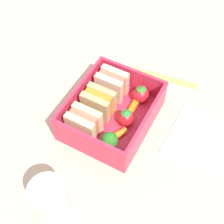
% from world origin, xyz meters
% --- Properties ---
extents(ground_plane, '(1.20, 1.20, 0.02)m').
position_xyz_m(ground_plane, '(0.00, 0.00, -0.01)').
color(ground_plane, beige).
extents(bento_tray, '(0.17, 0.14, 0.01)m').
position_xyz_m(bento_tray, '(0.00, 0.00, 0.01)').
color(bento_tray, '#DA2E4C').
rests_on(bento_tray, ground_plane).
extents(bento_rim, '(0.17, 0.14, 0.05)m').
position_xyz_m(bento_rim, '(0.00, 0.00, 0.04)').
color(bento_rim, '#DA2E4C').
rests_on(bento_rim, bento_tray).
extents(sandwich_left, '(0.04, 0.06, 0.05)m').
position_xyz_m(sandwich_left, '(-0.05, 0.03, 0.04)').
color(sandwich_left, beige).
rests_on(sandwich_left, bento_tray).
extents(sandwich_center_left, '(0.04, 0.06, 0.05)m').
position_xyz_m(sandwich_center_left, '(0.00, 0.03, 0.04)').
color(sandwich_center_left, tan).
rests_on(sandwich_center_left, bento_tray).
extents(sandwich_center, '(0.04, 0.06, 0.05)m').
position_xyz_m(sandwich_center, '(0.05, 0.03, 0.04)').
color(sandwich_center, beige).
rests_on(sandwich_center, bento_tray).
extents(broccoli_floret, '(0.03, 0.03, 0.04)m').
position_xyz_m(broccoli_floret, '(-0.06, -0.03, 0.03)').
color(broccoli_floret, '#97D060').
rests_on(broccoli_floret, bento_tray).
extents(carrot_stick_far_left, '(0.04, 0.03, 0.01)m').
position_xyz_m(carrot_stick_far_left, '(-0.03, -0.03, 0.02)').
color(carrot_stick_far_left, orange).
rests_on(carrot_stick_far_left, bento_tray).
extents(strawberry_left, '(0.03, 0.03, 0.04)m').
position_xyz_m(strawberry_left, '(-0.00, -0.03, 0.03)').
color(strawberry_left, red).
rests_on(strawberry_left, bento_tray).
extents(carrot_stick_left, '(0.05, 0.01, 0.01)m').
position_xyz_m(carrot_stick_left, '(0.03, -0.03, 0.02)').
color(carrot_stick_left, orange).
rests_on(carrot_stick_left, bento_tray).
extents(strawberry_far_left, '(0.03, 0.03, 0.04)m').
position_xyz_m(strawberry_far_left, '(0.06, -0.03, 0.03)').
color(strawberry_far_left, red).
rests_on(strawberry_far_left, bento_tray).
extents(chopstick_pair, '(0.05, 0.20, 0.01)m').
position_xyz_m(chopstick_pair, '(0.14, -0.01, 0.00)').
color(chopstick_pair, tan).
rests_on(chopstick_pair, ground_plane).
extents(drinking_glass, '(0.06, 0.06, 0.08)m').
position_xyz_m(drinking_glass, '(-0.19, 0.00, 0.04)').
color(drinking_glass, silver).
rests_on(drinking_glass, ground_plane).
extents(folded_napkin, '(0.12, 0.10, 0.00)m').
position_xyz_m(folded_napkin, '(0.04, -0.16, 0.00)').
color(folded_napkin, silver).
rests_on(folded_napkin, ground_plane).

